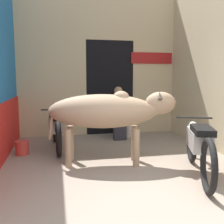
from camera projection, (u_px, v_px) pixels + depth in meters
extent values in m
plane|color=gray|center=(157.00, 208.00, 2.96)|extent=(30.00, 30.00, 0.00)
cube|color=red|center=(1.00, 134.00, 4.45)|extent=(0.03, 4.05, 1.03)
cube|color=#C6B289|center=(98.00, 15.00, 6.58)|extent=(4.04, 0.18, 1.25)
cube|color=#C6B289|center=(52.00, 88.00, 6.58)|extent=(1.69, 0.18, 2.42)
cube|color=#C6B289|center=(152.00, 87.00, 7.12)|extent=(1.11, 0.18, 2.42)
cube|color=black|center=(107.00, 87.00, 7.23)|extent=(1.23, 0.90, 2.42)
cube|color=maroon|center=(152.00, 58.00, 6.90)|extent=(1.13, 0.03, 0.29)
cube|color=#C6B289|center=(222.00, 59.00, 5.12)|extent=(0.18, 4.05, 3.67)
ellipsoid|color=tan|center=(102.00, 111.00, 4.41)|extent=(1.89, 0.93, 0.57)
ellipsoid|color=tan|center=(121.00, 97.00, 4.39)|extent=(0.31, 0.29, 0.21)
cylinder|color=tan|center=(152.00, 108.00, 4.43)|extent=(0.42, 0.34, 0.38)
ellipsoid|color=tan|center=(160.00, 103.00, 4.42)|extent=(0.56, 0.41, 0.38)
cylinder|color=tan|center=(51.00, 123.00, 4.41)|extent=(0.13, 0.07, 0.57)
cylinder|color=tan|center=(134.00, 143.00, 4.67)|extent=(0.11, 0.11, 0.63)
cylinder|color=tan|center=(136.00, 148.00, 4.34)|extent=(0.11, 0.11, 0.63)
cylinder|color=tan|center=(71.00, 143.00, 4.64)|extent=(0.11, 0.11, 0.63)
cylinder|color=tan|center=(68.00, 148.00, 4.31)|extent=(0.11, 0.11, 0.63)
cone|color=#473D33|center=(157.00, 94.00, 4.53)|extent=(0.09, 0.14, 0.16)
cone|color=#473D33|center=(160.00, 95.00, 4.27)|extent=(0.09, 0.14, 0.16)
torus|color=black|center=(208.00, 166.00, 3.30)|extent=(0.32, 0.70, 0.72)
torus|color=black|center=(192.00, 142.00, 4.57)|extent=(0.32, 0.70, 0.72)
cube|color=#9E9993|center=(199.00, 139.00, 3.91)|extent=(0.50, 0.76, 0.28)
cube|color=black|center=(202.00, 130.00, 3.70)|extent=(0.44, 0.62, 0.09)
cylinder|color=black|center=(194.00, 118.00, 4.37)|extent=(0.56, 0.23, 0.03)
sphere|color=silver|center=(193.00, 126.00, 4.48)|extent=(0.15, 0.15, 0.15)
torus|color=black|center=(59.00, 139.00, 4.84)|extent=(0.12, 0.68, 0.67)
torus|color=black|center=(55.00, 127.00, 5.99)|extent=(0.12, 0.68, 0.67)
cube|color=#9E9993|center=(56.00, 124.00, 5.39)|extent=(0.32, 0.68, 0.28)
cube|color=black|center=(56.00, 117.00, 5.20)|extent=(0.29, 0.55, 0.09)
cylinder|color=black|center=(54.00, 109.00, 5.81)|extent=(0.58, 0.07, 0.03)
sphere|color=silver|center=(54.00, 116.00, 5.91)|extent=(0.15, 0.15, 0.15)
cube|color=#282833|center=(120.00, 131.00, 6.20)|extent=(0.30, 0.14, 0.43)
cube|color=#282833|center=(119.00, 119.00, 6.25)|extent=(0.30, 0.32, 0.11)
cube|color=#386B42|center=(118.00, 107.00, 6.28)|extent=(0.43, 0.20, 0.58)
sphere|color=#937051|center=(118.00, 91.00, 6.23)|extent=(0.20, 0.20, 0.20)
cylinder|color=beige|center=(129.00, 129.00, 6.49)|extent=(0.24, 0.24, 0.39)
cylinder|color=beige|center=(129.00, 121.00, 6.47)|extent=(0.35, 0.35, 0.04)
cylinder|color=#C63D33|center=(22.00, 148.00, 5.04)|extent=(0.26, 0.26, 0.26)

